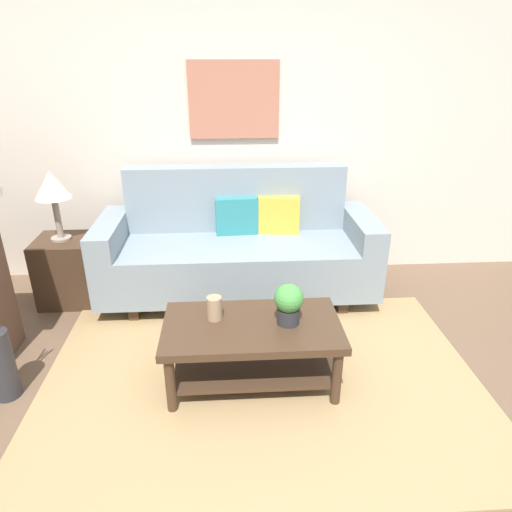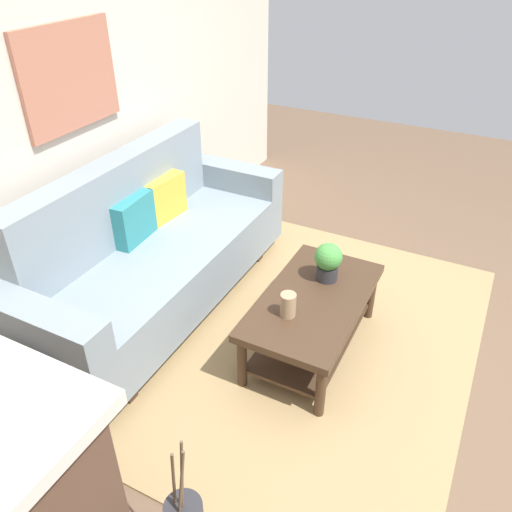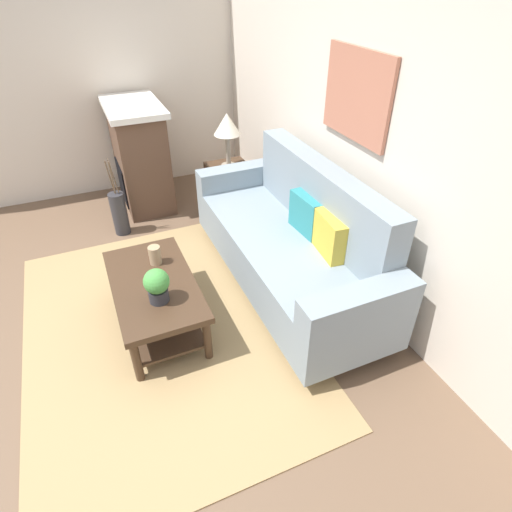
{
  "view_description": "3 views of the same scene",
  "coord_description": "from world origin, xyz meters",
  "px_view_note": "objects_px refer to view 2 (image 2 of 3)",
  "views": [
    {
      "loc": [
        -0.19,
        -1.89,
        1.96
      ],
      "look_at": [
        0.01,
        1.28,
        0.55
      ],
      "focal_mm": 32.17,
      "sensor_mm": 36.0,
      "label": 1
    },
    {
      "loc": [
        -2.48,
        -0.32,
        2.4
      ],
      "look_at": [
        0.06,
        0.98,
        0.53
      ],
      "focal_mm": 35.99,
      "sensor_mm": 36.0,
      "label": 2
    },
    {
      "loc": [
        2.48,
        0.24,
        2.4
      ],
      "look_at": [
        0.15,
        1.26,
        0.59
      ],
      "focal_mm": 29.4,
      "sensor_mm": 36.0,
      "label": 3
    }
  ],
  "objects_px": {
    "throw_pillow_teal": "(134,219)",
    "throw_pillow_mustard": "(164,198)",
    "couch": "(153,254)",
    "tabletop_vase": "(288,305)",
    "framed_painting": "(70,77)",
    "coffee_table": "(313,312)",
    "potted_plant_tabletop": "(328,261)"
  },
  "relations": [
    {
      "from": "throw_pillow_mustard",
      "to": "tabletop_vase",
      "type": "distance_m",
      "value": 1.36
    },
    {
      "from": "throw_pillow_mustard",
      "to": "potted_plant_tabletop",
      "type": "xyz_separation_m",
      "value": [
        -0.08,
        -1.32,
        -0.11
      ]
    },
    {
      "from": "throw_pillow_mustard",
      "to": "coffee_table",
      "type": "relative_size",
      "value": 0.33
    },
    {
      "from": "framed_painting",
      "to": "coffee_table",
      "type": "bearing_deg",
      "value": -88.07
    },
    {
      "from": "throw_pillow_mustard",
      "to": "tabletop_vase",
      "type": "bearing_deg",
      "value": -113.13
    },
    {
      "from": "couch",
      "to": "coffee_table",
      "type": "height_order",
      "value": "couch"
    },
    {
      "from": "throw_pillow_mustard",
      "to": "framed_painting",
      "type": "distance_m",
      "value": 1.04
    },
    {
      "from": "couch",
      "to": "tabletop_vase",
      "type": "relative_size",
      "value": 15.09
    },
    {
      "from": "throw_pillow_teal",
      "to": "potted_plant_tabletop",
      "type": "height_order",
      "value": "throw_pillow_teal"
    },
    {
      "from": "throw_pillow_teal",
      "to": "throw_pillow_mustard",
      "type": "xyz_separation_m",
      "value": [
        0.36,
        0.0,
        0.0
      ]
    },
    {
      "from": "throw_pillow_mustard",
      "to": "coffee_table",
      "type": "xyz_separation_m",
      "value": [
        -0.3,
        -1.32,
        -0.37
      ]
    },
    {
      "from": "throw_pillow_teal",
      "to": "tabletop_vase",
      "type": "bearing_deg",
      "value": -97.95
    },
    {
      "from": "throw_pillow_mustard",
      "to": "coffee_table",
      "type": "distance_m",
      "value": 1.4
    },
    {
      "from": "tabletop_vase",
      "to": "framed_painting",
      "type": "distance_m",
      "value": 1.93
    },
    {
      "from": "throw_pillow_teal",
      "to": "framed_painting",
      "type": "xyz_separation_m",
      "value": [
        0.0,
        0.34,
        0.91
      ]
    },
    {
      "from": "couch",
      "to": "potted_plant_tabletop",
      "type": "height_order",
      "value": "couch"
    },
    {
      "from": "couch",
      "to": "tabletop_vase",
      "type": "distance_m",
      "value": 1.13
    },
    {
      "from": "potted_plant_tabletop",
      "to": "framed_painting",
      "type": "bearing_deg",
      "value": 99.55
    },
    {
      "from": "tabletop_vase",
      "to": "couch",
      "type": "bearing_deg",
      "value": 81.17
    },
    {
      "from": "tabletop_vase",
      "to": "framed_painting",
      "type": "height_order",
      "value": "framed_painting"
    },
    {
      "from": "couch",
      "to": "potted_plant_tabletop",
      "type": "relative_size",
      "value": 8.71
    },
    {
      "from": "throw_pillow_teal",
      "to": "throw_pillow_mustard",
      "type": "relative_size",
      "value": 1.0
    },
    {
      "from": "coffee_table",
      "to": "potted_plant_tabletop",
      "type": "distance_m",
      "value": 0.34
    },
    {
      "from": "tabletop_vase",
      "to": "throw_pillow_teal",
      "type": "bearing_deg",
      "value": 82.05
    },
    {
      "from": "couch",
      "to": "coffee_table",
      "type": "distance_m",
      "value": 1.2
    },
    {
      "from": "throw_pillow_teal",
      "to": "potted_plant_tabletop",
      "type": "bearing_deg",
      "value": -78.05
    },
    {
      "from": "throw_pillow_mustard",
      "to": "couch",
      "type": "bearing_deg",
      "value": -160.7
    },
    {
      "from": "couch",
      "to": "framed_painting",
      "type": "bearing_deg",
      "value": 90.0
    },
    {
      "from": "tabletop_vase",
      "to": "framed_painting",
      "type": "bearing_deg",
      "value": 83.74
    },
    {
      "from": "coffee_table",
      "to": "tabletop_vase",
      "type": "relative_size",
      "value": 7.27
    },
    {
      "from": "couch",
      "to": "coffee_table",
      "type": "bearing_deg",
      "value": -87.32
    },
    {
      "from": "framed_painting",
      "to": "couch",
      "type": "bearing_deg",
      "value": -90.0
    }
  ]
}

